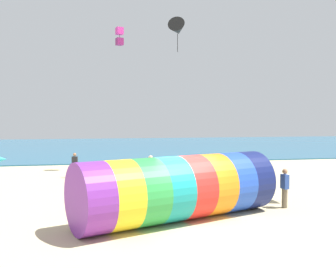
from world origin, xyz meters
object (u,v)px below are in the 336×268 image
at_px(kite_magenta_box, 120,36).
at_px(kite_black_delta, 178,29).
at_px(giant_inflatable_tube, 179,188).
at_px(bystander_mid_beach, 151,171).
at_px(bystander_near_water, 75,165).
at_px(kite_handler, 285,188).

bearing_deg(kite_magenta_box, kite_black_delta, -62.97).
xyz_separation_m(giant_inflatable_tube, bystander_mid_beach, (-0.07, 6.73, -0.28)).
distance_m(kite_magenta_box, bystander_near_water, 9.91).
height_order(bystander_near_water, bystander_mid_beach, bystander_mid_beach).
relative_size(bystander_near_water, bystander_mid_beach, 0.90).
bearing_deg(giant_inflatable_tube, kite_handler, 11.35).
bearing_deg(kite_handler, bystander_mid_beach, 130.68).
distance_m(giant_inflatable_tube, kite_black_delta, 11.40).
xyz_separation_m(kite_magenta_box, bystander_near_water, (-3.11, -2.79, -8.99)).
bearing_deg(bystander_near_water, kite_handler, -47.70).
bearing_deg(kite_black_delta, giant_inflatable_tube, -102.23).
height_order(kite_black_delta, bystander_near_water, kite_black_delta).
xyz_separation_m(giant_inflatable_tube, kite_magenta_box, (-1.26, 13.92, 8.60)).
relative_size(giant_inflatable_tube, kite_handler, 4.94).
distance_m(giant_inflatable_tube, kite_magenta_box, 16.41).
height_order(kite_black_delta, bystander_mid_beach, kite_black_delta).
xyz_separation_m(kite_handler, bystander_mid_beach, (-4.94, 5.75, 0.07)).
xyz_separation_m(kite_handler, kite_magenta_box, (-6.13, 12.94, 8.95)).
bearing_deg(bystander_mid_beach, bystander_near_water, 134.30).
height_order(giant_inflatable_tube, kite_magenta_box, kite_magenta_box).
relative_size(kite_black_delta, bystander_mid_beach, 1.11).
bearing_deg(giant_inflatable_tube, kite_magenta_box, 95.16).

